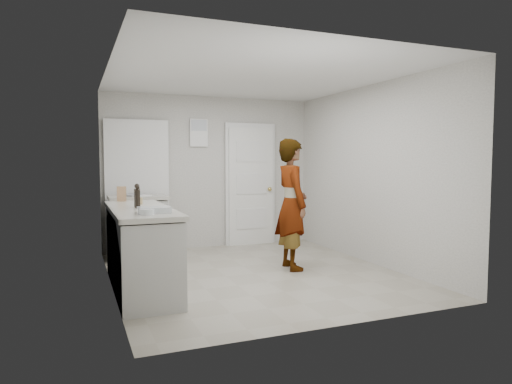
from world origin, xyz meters
name	(u,v)px	position (x,y,z in m)	size (l,w,h in m)	color
ground	(255,274)	(0.00, 0.00, 0.00)	(4.00, 4.00, 0.00)	gray
room_shell	(201,186)	(-0.17, 1.95, 1.02)	(4.00, 4.00, 4.00)	#A4A39B
main_counter	(141,252)	(-1.45, -0.20, 0.43)	(0.64, 1.96, 0.93)	beige
side_counter	(138,229)	(-1.25, 1.55, 0.43)	(0.84, 0.61, 0.93)	beige
person	(292,204)	(0.56, 0.07, 0.87)	(0.63, 0.42, 1.73)	silver
cake_mix_box	(122,194)	(-1.56, 0.69, 1.02)	(0.12, 0.05, 0.19)	#AB7A55
spice_jar	(140,201)	(-1.39, 0.20, 0.97)	(0.05, 0.05, 0.08)	tan
oil_cruet_a	(137,196)	(-1.47, -0.12, 1.05)	(0.07, 0.07, 0.27)	black
oil_cruet_b	(138,197)	(-1.48, -0.24, 1.05)	(0.06, 0.06, 0.26)	black
baking_dish	(154,210)	(-1.39, -0.74, 0.95)	(0.35, 0.26, 0.06)	silver
egg_bowl	(147,212)	(-1.48, -0.89, 0.95)	(0.14, 0.14, 0.05)	silver
papers	(138,195)	(-1.24, 1.57, 0.93)	(0.26, 0.33, 0.01)	white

